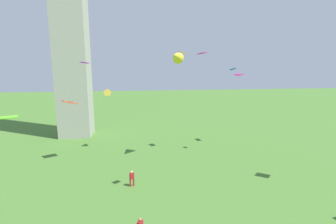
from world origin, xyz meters
TOP-DOWN VIEW (x-y plane):
  - person_0 at (-5.90, 19.20)m, footprint 0.50×0.41m
  - kite_flying_0 at (-15.42, 15.84)m, footprint 1.45×1.13m
  - kite_flying_2 at (7.78, 27.29)m, footprint 0.97×0.99m
  - kite_flying_3 at (-11.21, 26.22)m, footprint 1.17×1.12m
  - kite_flying_4 at (-13.57, 27.38)m, footprint 2.06×1.96m
  - kite_flying_5 at (-0.21, 25.86)m, footprint 2.25×2.64m
  - kite_flying_6 at (10.29, 31.20)m, footprint 1.15×1.44m
  - kite_flying_7 at (-1.17, 16.52)m, footprint 0.93×0.92m
  - kite_flying_8 at (3.83, 28.59)m, footprint 1.36×1.51m
  - kite_flying_9 at (-9.35, 31.77)m, footprint 1.28×1.79m

SIDE VIEW (x-z plane):
  - person_0 at x=-5.90m, z-range 0.11..1.78m
  - kite_flying_4 at x=-13.57m, z-range 7.48..8.06m
  - kite_flying_0 at x=-15.42m, z-range 8.22..8.34m
  - kite_flying_9 at x=-9.35m, z-range 7.63..9.01m
  - kite_flying_6 at x=10.29m, z-range 10.85..11.14m
  - kite_flying_2 at x=7.78m, z-range 11.71..12.04m
  - kite_flying_3 at x=-11.21m, z-range 12.55..12.79m
  - kite_flying_5 at x=-0.21m, z-range 12.54..14.31m
  - kite_flying_7 at x=-1.17m, z-range 13.29..13.58m
  - kite_flying_8 at x=3.83m, z-range 13.83..14.14m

